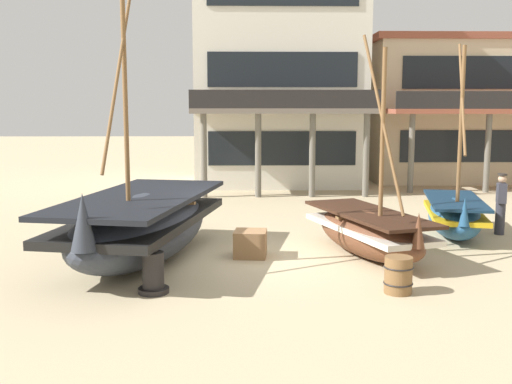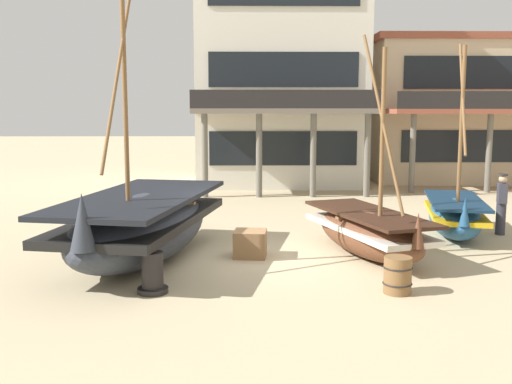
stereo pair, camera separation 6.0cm
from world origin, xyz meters
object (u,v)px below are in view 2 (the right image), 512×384
at_px(capstan_winch, 152,273).
at_px(harbor_building_main, 280,74).
at_px(fishing_boat_centre_large, 141,224).
at_px(fishing_boat_far_right, 455,215).
at_px(fisherman_by_hull, 501,205).
at_px(fishing_boat_near_left, 368,231).
at_px(cargo_crate, 250,244).
at_px(wooden_barrel, 398,275).
at_px(harbor_building_annex, 484,110).

relative_size(capstan_winch, harbor_building_main, 0.10).
bearing_deg(fishing_boat_centre_large, fishing_boat_far_right, 17.12).
xyz_separation_m(fisherman_by_hull, harbor_building_main, (-5.42, 11.59, 4.16)).
bearing_deg(harbor_building_main, capstan_winch, -101.35).
bearing_deg(fishing_boat_near_left, cargo_crate, 179.92).
bearing_deg(capstan_winch, wooden_barrel, -1.50).
xyz_separation_m(fishing_boat_near_left, cargo_crate, (-2.77, 0.00, -0.28)).
bearing_deg(cargo_crate, fishing_boat_near_left, -0.08).
distance_m(fisherman_by_hull, wooden_barrel, 6.65).
height_order(fisherman_by_hull, cargo_crate, fisherman_by_hull).
distance_m(fishing_boat_near_left, capstan_winch, 5.38).
bearing_deg(wooden_barrel, fishing_boat_far_right, 60.59).
distance_m(fisherman_by_hull, capstan_winch, 10.12).
height_order(fishing_boat_centre_large, harbor_building_annex, fishing_boat_centre_large).
bearing_deg(capstan_winch, fisherman_by_hull, 29.98).
bearing_deg(fishing_boat_centre_large, harbor_building_main, 74.44).
bearing_deg(fishing_boat_near_left, fishing_boat_centre_large, -176.72).
xyz_separation_m(capstan_winch, harbor_building_annex, (13.28, 17.88, 2.99)).
relative_size(fishing_boat_near_left, fishing_boat_centre_large, 0.67).
relative_size(fishing_boat_far_right, cargo_crate, 6.99).
bearing_deg(fishing_boat_far_right, harbor_building_main, 109.23).
height_order(fishing_boat_centre_large, cargo_crate, fishing_boat_centre_large).
height_order(capstan_winch, cargo_crate, capstan_winch).
relative_size(wooden_barrel, cargo_crate, 0.95).
bearing_deg(wooden_barrel, capstan_winch, 178.50).
xyz_separation_m(fishing_boat_far_right, cargo_crate, (-5.57, -2.18, -0.27)).
height_order(fishing_boat_far_right, wooden_barrel, fishing_boat_far_right).
relative_size(fishing_boat_near_left, fishing_boat_far_right, 0.99).
height_order(fishing_boat_near_left, fishing_boat_far_right, fishing_boat_far_right).
xyz_separation_m(fishing_boat_far_right, wooden_barrel, (-2.83, -5.03, -0.23)).
distance_m(fisherman_by_hull, cargo_crate, 7.29).
bearing_deg(cargo_crate, fishing_boat_centre_large, -173.00).
distance_m(fishing_boat_centre_large, harbor_building_annex, 20.94).
distance_m(fishing_boat_near_left, fishing_boat_far_right, 3.55).
relative_size(fishing_boat_far_right, capstan_winch, 5.34).
bearing_deg(fisherman_by_hull, wooden_barrel, -128.79).
relative_size(fishing_boat_near_left, harbor_building_annex, 0.45).
bearing_deg(harbor_building_annex, fishing_boat_near_left, -119.72).
relative_size(fisherman_by_hull, wooden_barrel, 2.41).
bearing_deg(fishing_boat_far_right, fisherman_by_hull, 6.22).
bearing_deg(wooden_barrel, fisherman_by_hull, 51.21).
bearing_deg(fishing_boat_centre_large, cargo_crate, 7.00).
xyz_separation_m(cargo_crate, harbor_building_annex, (11.42, 15.15, 3.07)).
height_order(fishing_boat_centre_large, fishing_boat_far_right, fishing_boat_centre_large).
distance_m(fishing_boat_near_left, fisherman_by_hull, 4.74).
distance_m(wooden_barrel, harbor_building_annex, 20.21).
relative_size(fisherman_by_hull, harbor_building_annex, 0.15).
height_order(fishing_boat_far_right, harbor_building_main, harbor_building_main).
height_order(fishing_boat_far_right, cargo_crate, fishing_boat_far_right).
height_order(fisherman_by_hull, harbor_building_main, harbor_building_main).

